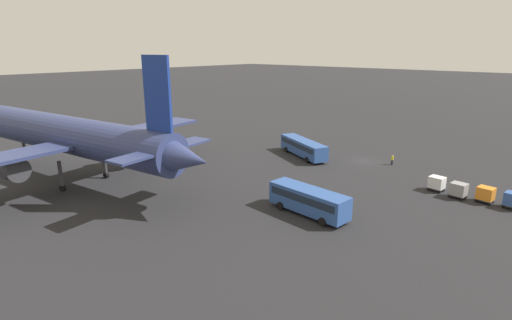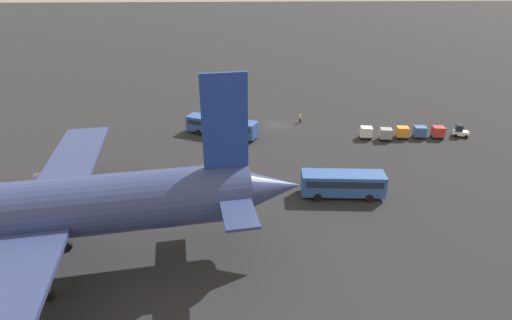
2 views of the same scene
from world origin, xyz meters
The scene contains 8 objects.
ground_plane centered at (0.00, 0.00, 0.00)m, with size 600.00×600.00×0.00m, color #232326.
airplane centered at (26.14, 38.74, 6.98)m, with size 50.61×43.36×18.54m.
shuttle_bus_near centered at (9.96, 4.52, 1.83)m, with size 12.66×7.95×3.03m.
shuttle_bus_far centered at (-5.82, 25.80, 1.91)m, with size 10.60×3.88×3.18m.
worker_person centered at (-4.59, -1.02, 0.87)m, with size 0.38×0.38×1.74m.
cargo_cart_orange centered at (-20.73, 7.53, 1.19)m, with size 2.18×1.91×2.06m.
cargo_cart_grey centered at (-17.65, 8.13, 1.19)m, with size 2.18×1.91×2.06m.
cargo_cart_white centered at (-14.58, 7.23, 1.19)m, with size 2.18×1.91×2.06m.
Camera 1 is at (-30.68, 63.13, 19.37)m, focal length 28.00 mm.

